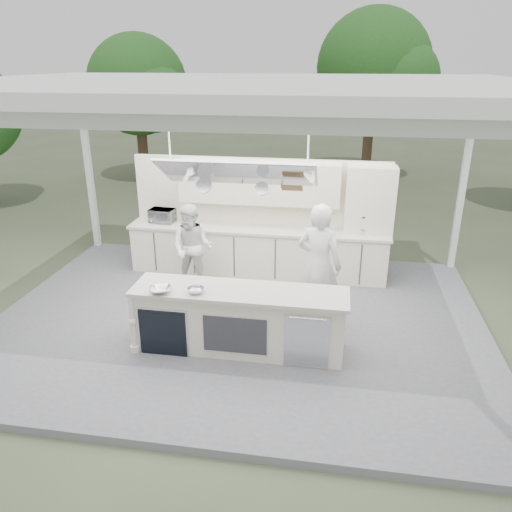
% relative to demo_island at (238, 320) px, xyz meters
% --- Properties ---
extents(ground, '(90.00, 90.00, 0.00)m').
position_rel_demo_island_xyz_m(ground, '(-0.18, 0.91, -0.60)').
color(ground, '#485339').
rests_on(ground, ground).
extents(stage_deck, '(8.00, 6.00, 0.12)m').
position_rel_demo_island_xyz_m(stage_deck, '(-0.18, 0.91, -0.54)').
color(stage_deck, slate).
rests_on(stage_deck, ground).
extents(tent, '(8.20, 6.20, 3.86)m').
position_rel_demo_island_xyz_m(tent, '(-0.18, 0.90, 3.11)').
color(tent, white).
rests_on(tent, ground).
extents(demo_island, '(3.10, 0.79, 0.95)m').
position_rel_demo_island_xyz_m(demo_island, '(0.00, 0.00, 0.00)').
color(demo_island, white).
rests_on(demo_island, stage_deck).
extents(back_counter, '(5.08, 0.72, 0.95)m').
position_rel_demo_island_xyz_m(back_counter, '(-0.18, 2.81, 0.00)').
color(back_counter, white).
rests_on(back_counter, stage_deck).
extents(back_wall_unit, '(5.05, 0.48, 2.25)m').
position_rel_demo_island_xyz_m(back_wall_unit, '(0.27, 3.03, 0.98)').
color(back_wall_unit, white).
rests_on(back_wall_unit, stage_deck).
extents(tree_cluster, '(19.55, 9.40, 5.85)m').
position_rel_demo_island_xyz_m(tree_cluster, '(-0.34, 10.68, 2.69)').
color(tree_cluster, '#443222').
rests_on(tree_cluster, ground).
extents(head_chef, '(0.84, 0.69, 2.00)m').
position_rel_demo_island_xyz_m(head_chef, '(1.10, 1.00, 0.52)').
color(head_chef, silver).
rests_on(head_chef, stage_deck).
extents(sous_chef, '(0.82, 0.66, 1.62)m').
position_rel_demo_island_xyz_m(sous_chef, '(-1.22, 1.89, 0.34)').
color(sous_chef, silver).
rests_on(sous_chef, stage_deck).
extents(toaster_oven, '(0.52, 0.38, 0.27)m').
position_rel_demo_island_xyz_m(toaster_oven, '(-2.12, 2.87, 0.61)').
color(toaster_oven, silver).
rests_on(toaster_oven, back_counter).
extents(bowl_large, '(0.40, 0.40, 0.07)m').
position_rel_demo_island_xyz_m(bowl_large, '(-1.06, -0.24, 0.51)').
color(bowl_large, silver).
rests_on(bowl_large, demo_island).
extents(bowl_small, '(0.26, 0.26, 0.07)m').
position_rel_demo_island_xyz_m(bowl_small, '(-0.56, -0.18, 0.51)').
color(bowl_small, silver).
rests_on(bowl_small, demo_island).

